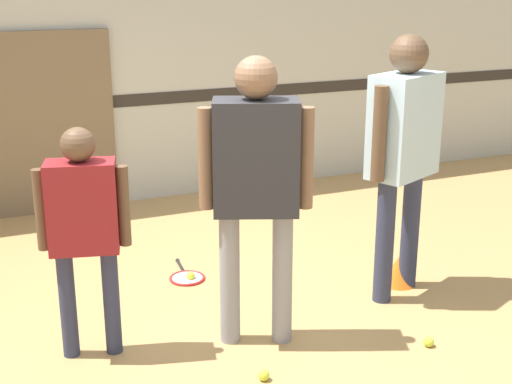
{
  "coord_description": "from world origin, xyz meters",
  "views": [
    {
      "loc": [
        -1.38,
        -3.78,
        2.23
      ],
      "look_at": [
        0.21,
        -0.09,
        0.98
      ],
      "focal_mm": 50.0,
      "sensor_mm": 36.0,
      "label": 1
    }
  ],
  "objects_px": {
    "tennis_ball_near_instructor": "(264,375)",
    "training_cone": "(399,270)",
    "person_student_left": "(83,219)",
    "tennis_ball_stray_left": "(429,342)",
    "racket_spare_on_floor": "(187,277)",
    "person_instructor": "(256,172)",
    "tennis_ball_by_spare_racket": "(191,276)",
    "person_student_right": "(404,139)"
  },
  "relations": [
    {
      "from": "racket_spare_on_floor",
      "to": "tennis_ball_by_spare_racket",
      "type": "distance_m",
      "value": 0.05
    },
    {
      "from": "tennis_ball_near_instructor",
      "to": "training_cone",
      "type": "distance_m",
      "value": 1.67
    },
    {
      "from": "tennis_ball_stray_left",
      "to": "training_cone",
      "type": "distance_m",
      "value": 0.94
    },
    {
      "from": "racket_spare_on_floor",
      "to": "tennis_ball_by_spare_racket",
      "type": "relative_size",
      "value": 7.92
    },
    {
      "from": "racket_spare_on_floor",
      "to": "tennis_ball_by_spare_racket",
      "type": "xyz_separation_m",
      "value": [
        0.02,
        -0.05,
        0.02
      ]
    },
    {
      "from": "person_student_right",
      "to": "training_cone",
      "type": "distance_m",
      "value": 1.04
    },
    {
      "from": "tennis_ball_near_instructor",
      "to": "tennis_ball_by_spare_racket",
      "type": "xyz_separation_m",
      "value": [
        0.05,
        1.48,
        0.0
      ]
    },
    {
      "from": "tennis_ball_near_instructor",
      "to": "training_cone",
      "type": "relative_size",
      "value": 0.25
    },
    {
      "from": "racket_spare_on_floor",
      "to": "tennis_ball_near_instructor",
      "type": "distance_m",
      "value": 1.53
    },
    {
      "from": "person_student_left",
      "to": "tennis_ball_near_instructor",
      "type": "xyz_separation_m",
      "value": [
        0.83,
        -0.69,
        -0.84
      ]
    },
    {
      "from": "person_student_left",
      "to": "tennis_ball_stray_left",
      "type": "relative_size",
      "value": 21.28
    },
    {
      "from": "person_instructor",
      "to": "person_student_left",
      "type": "height_order",
      "value": "person_instructor"
    },
    {
      "from": "person_student_right",
      "to": "tennis_ball_stray_left",
      "type": "xyz_separation_m",
      "value": [
        -0.24,
        -0.74,
        -1.11
      ]
    },
    {
      "from": "person_student_right",
      "to": "racket_spare_on_floor",
      "type": "height_order",
      "value": "person_student_right"
    },
    {
      "from": "tennis_ball_stray_left",
      "to": "training_cone",
      "type": "bearing_deg",
      "value": 67.34
    },
    {
      "from": "tennis_ball_near_instructor",
      "to": "person_student_right",
      "type": "bearing_deg",
      "value": 27.2
    },
    {
      "from": "person_student_left",
      "to": "tennis_ball_by_spare_racket",
      "type": "distance_m",
      "value": 1.45
    },
    {
      "from": "person_student_left",
      "to": "training_cone",
      "type": "distance_m",
      "value": 2.41
    },
    {
      "from": "person_instructor",
      "to": "tennis_ball_by_spare_racket",
      "type": "distance_m",
      "value": 1.49
    },
    {
      "from": "person_instructor",
      "to": "training_cone",
      "type": "relative_size",
      "value": 6.87
    },
    {
      "from": "person_student_right",
      "to": "tennis_ball_near_instructor",
      "type": "xyz_separation_m",
      "value": [
        -1.34,
        -0.69,
        -1.11
      ]
    },
    {
      "from": "tennis_ball_by_spare_racket",
      "to": "person_student_left",
      "type": "bearing_deg",
      "value": -138.12
    },
    {
      "from": "tennis_ball_near_instructor",
      "to": "tennis_ball_stray_left",
      "type": "height_order",
      "value": "same"
    },
    {
      "from": "racket_spare_on_floor",
      "to": "person_student_left",
      "type": "bearing_deg",
      "value": 139.56
    },
    {
      "from": "training_cone",
      "to": "person_student_left",
      "type": "bearing_deg",
      "value": -177.02
    },
    {
      "from": "tennis_ball_by_spare_racket",
      "to": "person_student_right",
      "type": "bearing_deg",
      "value": -31.61
    },
    {
      "from": "person_student_right",
      "to": "tennis_ball_near_instructor",
      "type": "height_order",
      "value": "person_student_right"
    },
    {
      "from": "tennis_ball_stray_left",
      "to": "tennis_ball_by_spare_racket",
      "type": "bearing_deg",
      "value": 124.23
    },
    {
      "from": "tennis_ball_near_instructor",
      "to": "person_student_left",
      "type": "bearing_deg",
      "value": 140.35
    },
    {
      "from": "tennis_ball_near_instructor",
      "to": "tennis_ball_stray_left",
      "type": "distance_m",
      "value": 1.1
    },
    {
      "from": "racket_spare_on_floor",
      "to": "training_cone",
      "type": "xyz_separation_m",
      "value": [
        1.42,
        -0.72,
        0.1
      ]
    },
    {
      "from": "person_instructor",
      "to": "tennis_ball_near_instructor",
      "type": "height_order",
      "value": "person_instructor"
    },
    {
      "from": "tennis_ball_near_instructor",
      "to": "training_cone",
      "type": "bearing_deg",
      "value": 29.07
    },
    {
      "from": "person_student_right",
      "to": "training_cone",
      "type": "xyz_separation_m",
      "value": [
        0.12,
        0.12,
        -1.03
      ]
    },
    {
      "from": "person_instructor",
      "to": "tennis_ball_by_spare_racket",
      "type": "xyz_separation_m",
      "value": [
        -0.09,
        1.03,
        -1.07
      ]
    },
    {
      "from": "person_instructor",
      "to": "tennis_ball_near_instructor",
      "type": "bearing_deg",
      "value": -85.84
    },
    {
      "from": "racket_spare_on_floor",
      "to": "tennis_ball_near_instructor",
      "type": "height_order",
      "value": "tennis_ball_near_instructor"
    },
    {
      "from": "racket_spare_on_floor",
      "to": "person_instructor",
      "type": "bearing_deg",
      "value": -168.61
    },
    {
      "from": "training_cone",
      "to": "person_student_right",
      "type": "bearing_deg",
      "value": -133.74
    },
    {
      "from": "person_student_left",
      "to": "training_cone",
      "type": "relative_size",
      "value": 5.42
    },
    {
      "from": "person_student_left",
      "to": "racket_spare_on_floor",
      "type": "bearing_deg",
      "value": 58.52
    },
    {
      "from": "person_instructor",
      "to": "tennis_ball_near_instructor",
      "type": "xyz_separation_m",
      "value": [
        -0.14,
        -0.45,
        -1.07
      ]
    }
  ]
}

